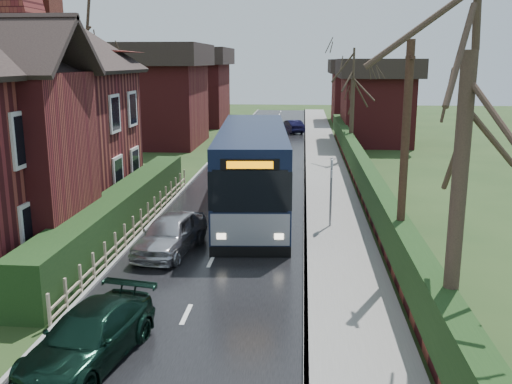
# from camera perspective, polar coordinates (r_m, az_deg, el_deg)

# --- Properties ---
(ground) EXTENTS (140.00, 140.00, 0.00)m
(ground) POSITION_cam_1_polar(r_m,az_deg,el_deg) (16.83, -5.61, -9.26)
(ground) COLOR #30451D
(ground) RESTS_ON ground
(road) EXTENTS (6.00, 100.00, 0.02)m
(road) POSITION_cam_1_polar(r_m,az_deg,el_deg) (26.26, -1.74, -0.99)
(road) COLOR black
(road) RESTS_ON ground
(pavement) EXTENTS (2.50, 100.00, 0.14)m
(pavement) POSITION_cam_1_polar(r_m,az_deg,el_deg) (26.12, 7.57, -1.04)
(pavement) COLOR slate
(pavement) RESTS_ON ground
(kerb_right) EXTENTS (0.12, 100.00, 0.14)m
(kerb_right) POSITION_cam_1_polar(r_m,az_deg,el_deg) (26.08, 4.93, -1.00)
(kerb_right) COLOR gray
(kerb_right) RESTS_ON ground
(kerb_left) EXTENTS (0.12, 100.00, 0.10)m
(kerb_left) POSITION_cam_1_polar(r_m,az_deg,el_deg) (26.75, -8.25, -0.77)
(kerb_left) COLOR gray
(kerb_left) RESTS_ON ground
(front_hedge) EXTENTS (1.20, 16.00, 1.60)m
(front_hedge) POSITION_cam_1_polar(r_m,az_deg,el_deg) (22.13, -13.32, -1.90)
(front_hedge) COLOR black
(front_hedge) RESTS_ON ground
(picket_fence) EXTENTS (0.10, 16.00, 0.90)m
(picket_fence) POSITION_cam_1_polar(r_m,az_deg,el_deg) (22.00, -11.42, -2.84)
(picket_fence) COLOR tan
(picket_fence) RESTS_ON ground
(right_wall_hedge) EXTENTS (0.60, 50.00, 1.80)m
(right_wall_hedge) POSITION_cam_1_polar(r_m,az_deg,el_deg) (26.03, 11.04, 0.93)
(right_wall_hedge) COLOR maroon
(right_wall_hedge) RESTS_ON ground
(bus) EXTENTS (3.58, 12.07, 3.62)m
(bus) POSITION_cam_1_polar(r_m,az_deg,el_deg) (24.15, -0.32, 2.11)
(bus) COLOR black
(bus) RESTS_ON ground
(car_silver) EXTENTS (2.17, 4.10, 1.33)m
(car_silver) POSITION_cam_1_polar(r_m,az_deg,el_deg) (19.48, -8.55, -4.14)
(car_silver) COLOR silver
(car_silver) RESTS_ON ground
(car_green) EXTENTS (2.36, 4.24, 1.16)m
(car_green) POSITION_cam_1_polar(r_m,az_deg,el_deg) (13.10, -16.36, -13.73)
(car_green) COLOR black
(car_green) RESTS_ON ground
(car_distant) EXTENTS (2.40, 3.74, 1.16)m
(car_distant) POSITION_cam_1_polar(r_m,az_deg,el_deg) (51.84, 3.62, 6.58)
(car_distant) COLOR black
(car_distant) RESTS_ON ground
(bus_stop_sign) EXTENTS (0.08, 0.42, 2.79)m
(bus_stop_sign) POSITION_cam_1_polar(r_m,az_deg,el_deg) (21.81, 7.53, 0.94)
(bus_stop_sign) COLOR slate
(bus_stop_sign) RESTS_ON ground
(telegraph_pole) EXTENTS (0.24, 0.89, 6.93)m
(telegraph_pole) POSITION_cam_1_polar(r_m,az_deg,el_deg) (16.88, 14.59, 2.87)
(telegraph_pole) COLOR black
(telegraph_pole) RESTS_ON ground
(tree_right_near) EXTENTS (4.34, 4.34, 9.37)m
(tree_right_near) POSITION_cam_1_polar(r_m,az_deg,el_deg) (11.75, 20.82, 15.33)
(tree_right_near) COLOR #362820
(tree_right_near) RESTS_ON ground
(tree_right_far) EXTENTS (3.90, 3.90, 7.53)m
(tree_right_far) POSITION_cam_1_polar(r_m,az_deg,el_deg) (37.24, 9.71, 11.70)
(tree_right_far) COLOR #31271D
(tree_right_far) RESTS_ON ground
(tree_house_side) EXTENTS (4.41, 4.41, 10.02)m
(tree_house_side) POSITION_cam_1_polar(r_m,az_deg,el_deg) (32.57, -16.13, 14.50)
(tree_house_side) COLOR #33281E
(tree_house_side) RESTS_ON ground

